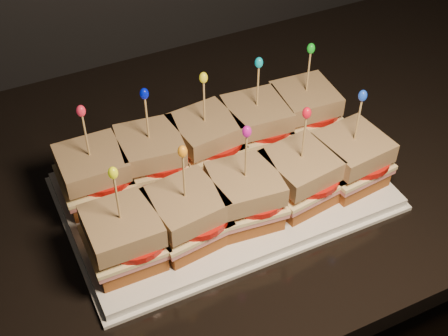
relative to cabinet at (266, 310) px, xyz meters
name	(u,v)px	position (x,y,z in m)	size (l,w,h in m)	color
cabinet	(266,310)	(0.00, 0.00, 0.00)	(2.57, 0.66, 0.88)	black
granite_slab	(278,149)	(0.00, 0.00, 0.46)	(2.61, 0.70, 0.03)	black
platter	(224,191)	(-0.13, -0.07, 0.48)	(0.45, 0.28, 0.02)	white
platter_rim	(224,194)	(-0.13, -0.07, 0.48)	(0.46, 0.29, 0.01)	white
sandwich_0_bread_bot	(96,189)	(-0.31, -0.01, 0.50)	(0.09, 0.09, 0.02)	brown
sandwich_0_ham	(95,181)	(-0.31, -0.01, 0.52)	(0.10, 0.09, 0.01)	#CC6D70
sandwich_0_cheese	(94,177)	(-0.31, -0.01, 0.53)	(0.10, 0.09, 0.01)	#FFE69D
sandwich_0_tomato	(103,173)	(-0.30, -0.01, 0.54)	(0.09, 0.09, 0.01)	red
sandwich_0_bread_top	(91,163)	(-0.31, -0.01, 0.55)	(0.09, 0.09, 0.03)	#603014
sandwich_0_pick	(86,138)	(-0.31, -0.01, 0.60)	(0.00, 0.00, 0.09)	tan
sandwich_0_frill	(81,111)	(-0.31, -0.01, 0.64)	(0.01, 0.01, 0.02)	red
sandwich_1_bread_bot	(152,171)	(-0.22, -0.01, 0.50)	(0.09, 0.09, 0.02)	brown
sandwich_1_ham	(152,163)	(-0.22, -0.01, 0.52)	(0.10, 0.09, 0.01)	#CC6D70
sandwich_1_cheese	(151,159)	(-0.22, -0.01, 0.53)	(0.10, 0.09, 0.01)	#FFE69D
sandwich_1_tomato	(160,156)	(-0.21, -0.01, 0.54)	(0.09, 0.09, 0.01)	red
sandwich_1_bread_top	(150,145)	(-0.22, -0.01, 0.55)	(0.09, 0.09, 0.03)	#603014
sandwich_1_pick	(147,120)	(-0.22, -0.01, 0.60)	(0.00, 0.00, 0.09)	tan
sandwich_1_frill	(144,94)	(-0.22, -0.01, 0.64)	(0.01, 0.01, 0.02)	#030DDC
sandwich_2_bread_bot	(206,154)	(-0.13, -0.01, 0.50)	(0.09, 0.09, 0.02)	brown
sandwich_2_ham	(205,146)	(-0.13, -0.01, 0.52)	(0.10, 0.09, 0.01)	#CC6D70
sandwich_2_cheese	(205,143)	(-0.13, -0.01, 0.53)	(0.10, 0.09, 0.01)	#FFE69D
sandwich_2_tomato	(214,139)	(-0.12, -0.01, 0.54)	(0.09, 0.09, 0.01)	red
sandwich_2_bread_top	(205,129)	(-0.13, -0.01, 0.55)	(0.09, 0.09, 0.03)	#603014
sandwich_2_pick	(204,104)	(-0.13, -0.01, 0.60)	(0.00, 0.00, 0.09)	tan
sandwich_2_frill	(203,78)	(-0.13, -0.01, 0.64)	(0.01, 0.01, 0.02)	yellow
sandwich_3_bread_bot	(256,138)	(-0.05, -0.01, 0.50)	(0.09, 0.09, 0.02)	brown
sandwich_3_ham	(256,130)	(-0.05, -0.01, 0.52)	(0.10, 0.09, 0.01)	#CC6D70
sandwich_3_cheese	(256,127)	(-0.05, -0.01, 0.53)	(0.10, 0.09, 0.01)	#FFE69D
sandwich_3_tomato	(265,123)	(-0.04, -0.01, 0.54)	(0.09, 0.09, 0.01)	red
sandwich_3_bread_top	(257,113)	(-0.05, -0.01, 0.55)	(0.09, 0.09, 0.03)	#603014
sandwich_3_pick	(258,89)	(-0.05, -0.01, 0.60)	(0.00, 0.00, 0.09)	tan
sandwich_3_frill	(259,63)	(-0.05, -0.01, 0.64)	(0.01, 0.01, 0.02)	#06A2BD
sandwich_4_bread_bot	(303,123)	(0.04, -0.01, 0.50)	(0.09, 0.09, 0.02)	brown
sandwich_4_ham	(304,116)	(0.04, -0.01, 0.52)	(0.10, 0.09, 0.01)	#CC6D70
sandwich_4_cheese	(304,112)	(0.04, -0.01, 0.53)	(0.10, 0.09, 0.01)	#FFE69D
sandwich_4_tomato	(313,108)	(0.05, -0.01, 0.54)	(0.09, 0.09, 0.01)	red
sandwich_4_bread_top	(306,98)	(0.04, -0.01, 0.55)	(0.09, 0.09, 0.03)	#603014
sandwich_4_pick	(308,74)	(0.04, -0.01, 0.60)	(0.00, 0.00, 0.09)	tan
sandwich_4_frill	(311,48)	(0.04, -0.01, 0.64)	(0.01, 0.01, 0.02)	#11AC1E
sandwich_5_bread_bot	(126,252)	(-0.31, -0.14, 0.50)	(0.09, 0.09, 0.02)	brown
sandwich_5_ham	(125,244)	(-0.31, -0.14, 0.52)	(0.10, 0.09, 0.01)	#CC6D70
sandwich_5_cheese	(124,240)	(-0.31, -0.14, 0.53)	(0.10, 0.09, 0.01)	#FFE69D
sandwich_5_tomato	(134,236)	(-0.30, -0.14, 0.54)	(0.09, 0.09, 0.01)	red
sandwich_5_bread_top	(122,226)	(-0.31, -0.14, 0.55)	(0.09, 0.09, 0.03)	#603014
sandwich_5_pick	(118,200)	(-0.31, -0.14, 0.60)	(0.00, 0.00, 0.09)	tan
sandwich_5_frill	(113,173)	(-0.31, -0.14, 0.64)	(0.01, 0.01, 0.02)	#EFFB11
sandwich_6_bread_bot	(187,230)	(-0.22, -0.14, 0.50)	(0.09, 0.09, 0.02)	brown
sandwich_6_ham	(187,222)	(-0.22, -0.14, 0.52)	(0.10, 0.09, 0.01)	#CC6D70
sandwich_6_cheese	(186,218)	(-0.22, -0.14, 0.53)	(0.10, 0.09, 0.01)	#FFE69D
sandwich_6_tomato	(196,215)	(-0.21, -0.14, 0.54)	(0.09, 0.09, 0.01)	red
sandwich_6_bread_top	(186,204)	(-0.22, -0.14, 0.55)	(0.09, 0.09, 0.03)	#603014
sandwich_6_pick	(184,179)	(-0.22, -0.14, 0.60)	(0.00, 0.00, 0.09)	tan
sandwich_6_frill	(182,151)	(-0.22, -0.14, 0.64)	(0.01, 0.01, 0.02)	orange
sandwich_7_bread_bot	(244,210)	(-0.13, -0.14, 0.50)	(0.09, 0.09, 0.02)	brown
sandwich_7_ham	(245,202)	(-0.13, -0.14, 0.52)	(0.10, 0.09, 0.01)	#CC6D70
sandwich_7_cheese	(245,198)	(-0.13, -0.14, 0.53)	(0.10, 0.09, 0.01)	#FFE69D
sandwich_7_tomato	(255,194)	(-0.12, -0.14, 0.54)	(0.09, 0.09, 0.01)	red
sandwich_7_bread_top	(245,184)	(-0.13, -0.14, 0.55)	(0.09, 0.09, 0.03)	#603014
sandwich_7_pick	(246,159)	(-0.13, -0.14, 0.60)	(0.00, 0.00, 0.09)	tan
sandwich_7_frill	(247,132)	(-0.13, -0.14, 0.64)	(0.01, 0.01, 0.02)	#C01296
sandwich_8_bread_bot	(298,191)	(-0.05, -0.14, 0.50)	(0.09, 0.09, 0.02)	brown
sandwich_8_ham	(299,183)	(-0.05, -0.14, 0.52)	(0.10, 0.09, 0.01)	#CC6D70
sandwich_8_cheese	(299,179)	(-0.05, -0.14, 0.53)	(0.10, 0.09, 0.01)	#FFE69D
sandwich_8_tomato	(309,175)	(-0.04, -0.14, 0.54)	(0.09, 0.09, 0.01)	red
sandwich_8_bread_top	(301,165)	(-0.05, -0.14, 0.55)	(0.09, 0.09, 0.03)	#603014
sandwich_8_pick	(304,140)	(-0.05, -0.14, 0.60)	(0.00, 0.00, 0.09)	tan
sandwich_8_frill	(307,113)	(-0.05, -0.14, 0.64)	(0.01, 0.01, 0.02)	red
sandwich_9_bread_bot	(348,173)	(0.04, -0.14, 0.50)	(0.09, 0.09, 0.02)	brown
sandwich_9_ham	(350,165)	(0.04, -0.14, 0.52)	(0.10, 0.09, 0.01)	#CC6D70
sandwich_9_cheese	(351,161)	(0.04, -0.14, 0.53)	(0.10, 0.09, 0.01)	#FFE69D
sandwich_9_tomato	(361,157)	(0.05, -0.14, 0.54)	(0.09, 0.09, 0.01)	red
sandwich_9_bread_top	(353,147)	(0.04, -0.14, 0.55)	(0.09, 0.09, 0.03)	#603014
sandwich_9_pick	(358,122)	(0.04, -0.14, 0.60)	(0.00, 0.00, 0.09)	tan
sandwich_9_frill	(363,96)	(0.04, -0.14, 0.64)	(0.01, 0.01, 0.02)	blue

